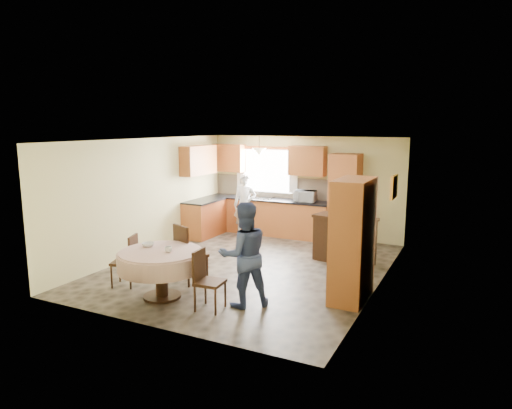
{
  "coord_description": "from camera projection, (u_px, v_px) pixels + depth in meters",
  "views": [
    {
      "loc": [
        3.95,
        -7.73,
        2.79
      ],
      "look_at": [
        -0.01,
        0.3,
        1.21
      ],
      "focal_mm": 32.0,
      "sensor_mm": 36.0,
      "label": 1
    }
  ],
  "objects": [
    {
      "name": "floor",
      "position": [
        250.0,
        267.0,
        9.03
      ],
      "size": [
        5.0,
        6.0,
        0.01
      ],
      "primitive_type": "cube",
      "color": "brown",
      "rests_on": "ground"
    },
    {
      "name": "counter_back",
      "position": [
        268.0,
        199.0,
        11.63
      ],
      "size": [
        3.3,
        0.64,
        0.04
      ],
      "primitive_type": "cube",
      "color": "black",
      "rests_on": "base_cab_back"
    },
    {
      "name": "backsplash",
      "position": [
        273.0,
        187.0,
        11.83
      ],
      "size": [
        3.3,
        0.02,
        0.55
      ],
      "primitive_type": "cube",
      "color": "tan",
      "rests_on": "wall_back"
    },
    {
      "name": "bowl_table",
      "position": [
        148.0,
        245.0,
        7.57
      ],
      "size": [
        0.25,
        0.25,
        0.06
      ],
      "primitive_type": "imported",
      "rotation": [
        0.0,
        0.0,
        0.31
      ],
      "color": "#B2B2B2",
      "rests_on": "dining_table"
    },
    {
      "name": "framed_picture",
      "position": [
        394.0,
        187.0,
        8.9
      ],
      "size": [
        0.06,
        0.56,
        0.46
      ],
      "color": "gold",
      "rests_on": "wall_right"
    },
    {
      "name": "wall_cab_left",
      "position": [
        229.0,
        158.0,
        12.09
      ],
      "size": [
        0.85,
        0.33,
        0.72
      ],
      "primitive_type": "cube",
      "color": "#BC682F",
      "rests_on": "wall_back"
    },
    {
      "name": "oven_upper",
      "position": [
        341.0,
        193.0,
        10.41
      ],
      "size": [
        0.56,
        0.01,
        0.45
      ],
      "primitive_type": "cube",
      "color": "black",
      "rests_on": "oven_tower"
    },
    {
      "name": "oven_tower",
      "position": [
        345.0,
        199.0,
        10.72
      ],
      "size": [
        0.66,
        0.62,
        2.12
      ],
      "primitive_type": "cube",
      "color": "orange",
      "rests_on": "floor"
    },
    {
      "name": "dining_table",
      "position": [
        161.0,
        261.0,
        7.35
      ],
      "size": [
        1.38,
        1.38,
        0.79
      ],
      "color": "#3B2110",
      "rests_on": "floor"
    },
    {
      "name": "person_dining",
      "position": [
        244.0,
        255.0,
        6.99
      ],
      "size": [
        1.01,
        1.0,
        1.64
      ],
      "primitive_type": "imported",
      "rotation": [
        0.0,
        0.0,
        3.89
      ],
      "color": "#364375",
      "rests_on": "floor"
    },
    {
      "name": "bowl_sideboard",
      "position": [
        330.0,
        216.0,
        9.34
      ],
      "size": [
        0.3,
        0.3,
        0.06
      ],
      "primitive_type": "imported",
      "rotation": [
        0.0,
        0.0,
        0.37
      ],
      "color": "#B2B2B2",
      "rests_on": "sideboard"
    },
    {
      "name": "chair_left",
      "position": [
        128.0,
        258.0,
        7.92
      ],
      "size": [
        0.5,
        0.5,
        0.91
      ],
      "rotation": [
        0.0,
        0.0,
        -1.23
      ],
      "color": "#3B2110",
      "rests_on": "floor"
    },
    {
      "name": "window",
      "position": [
        267.0,
        171.0,
        11.82
      ],
      "size": [
        1.4,
        0.03,
        1.1
      ],
      "primitive_type": "cube",
      "color": "white",
      "rests_on": "wall_back"
    },
    {
      "name": "microwave",
      "position": [
        305.0,
        196.0,
        11.11
      ],
      "size": [
        0.54,
        0.4,
        0.28
      ],
      "primitive_type": "imported",
      "rotation": [
        0.0,
        0.0,
        0.11
      ],
      "color": "silver",
      "rests_on": "counter_back"
    },
    {
      "name": "person_sink",
      "position": [
        245.0,
        205.0,
        11.49
      ],
      "size": [
        0.68,
        0.57,
        1.57
      ],
      "primitive_type": "imported",
      "rotation": [
        0.0,
        0.0,
        0.4
      ],
      "color": "silver",
      "rests_on": "floor"
    },
    {
      "name": "counter_left",
      "position": [
        204.0,
        201.0,
        11.42
      ],
      "size": [
        0.64,
        1.2,
        0.04
      ],
      "primitive_type": "cube",
      "color": "black",
      "rests_on": "base_cab_left"
    },
    {
      "name": "wall_front",
      "position": [
        149.0,
        240.0,
        6.16
      ],
      "size": [
        5.0,
        0.02,
        2.5
      ],
      "primitive_type": "cube",
      "color": "#D5CD89",
      "rests_on": "floor"
    },
    {
      "name": "wall_left",
      "position": [
        147.0,
        196.0,
        9.9
      ],
      "size": [
        0.02,
        6.0,
        2.5
      ],
      "primitive_type": "cube",
      "color": "#D5CD89",
      "rests_on": "floor"
    },
    {
      "name": "curtain_left",
      "position": [
        241.0,
        168.0,
        12.09
      ],
      "size": [
        0.22,
        0.02,
        1.15
      ],
      "primitive_type": "cube",
      "color": "white",
      "rests_on": "wall_back"
    },
    {
      "name": "ceiling",
      "position": [
        249.0,
        140.0,
        8.59
      ],
      "size": [
        5.0,
        6.0,
        0.01
      ],
      "primitive_type": "cube",
      "color": "white",
      "rests_on": "wall_back"
    },
    {
      "name": "wall_cab_right",
      "position": [
        307.0,
        161.0,
        11.14
      ],
      "size": [
        0.9,
        0.33,
        0.72
      ],
      "primitive_type": "cube",
      "color": "#BC682F",
      "rests_on": "wall_back"
    },
    {
      "name": "wall_back",
      "position": [
        304.0,
        186.0,
        11.46
      ],
      "size": [
        5.0,
        0.02,
        2.5
      ],
      "primitive_type": "cube",
      "color": "#D5CD89",
      "rests_on": "floor"
    },
    {
      "name": "space_heater",
      "position": [
        341.0,
        261.0,
        8.43
      ],
      "size": [
        0.48,
        0.37,
        0.59
      ],
      "primitive_type": "cube",
      "rotation": [
        0.0,
        0.0,
        0.19
      ],
      "color": "black",
      "rests_on": "floor"
    },
    {
      "name": "cup_table",
      "position": [
        168.0,
        249.0,
        7.23
      ],
      "size": [
        0.15,
        0.15,
        0.09
      ],
      "primitive_type": "imported",
      "rotation": [
        0.0,
        0.0,
        0.36
      ],
      "color": "#B2B2B2",
      "rests_on": "dining_table"
    },
    {
      "name": "curtain_right",
      "position": [
        293.0,
        170.0,
        11.44
      ],
      "size": [
        0.22,
        0.02,
        1.15
      ],
      "primitive_type": "cube",
      "color": "white",
      "rests_on": "wall_back"
    },
    {
      "name": "base_cab_left",
      "position": [
        204.0,
        219.0,
        11.5
      ],
      "size": [
        0.6,
        1.2,
        0.88
      ],
      "primitive_type": "cube",
      "color": "orange",
      "rests_on": "floor"
    },
    {
      "name": "base_cab_back",
      "position": [
        268.0,
        217.0,
        11.71
      ],
      "size": [
        3.3,
        0.6,
        0.88
      ],
      "primitive_type": "cube",
      "color": "orange",
      "rests_on": "floor"
    },
    {
      "name": "wall_right",
      "position": [
        381.0,
        216.0,
        7.72
      ],
      "size": [
        0.02,
        6.0,
        2.5
      ],
      "primitive_type": "cube",
      "color": "#D5CD89",
      "rests_on": "floor"
    },
    {
      "name": "pendant",
      "position": [
        259.0,
        152.0,
        11.3
      ],
      "size": [
        0.36,
        0.36,
        0.18
      ],
      "primitive_type": "cone",
      "rotation": [
        3.14,
        0.0,
        0.0
      ],
      "color": "beige",
      "rests_on": "ceiling"
    },
    {
      "name": "chair_right",
      "position": [
        205.0,
        277.0,
        6.92
      ],
      "size": [
        0.43,
        0.43,
        0.92
      ],
      "rotation": [
        0.0,
        0.0,
        1.66
      ],
      "color": "#3B2110",
      "rests_on": "floor"
    },
    {
      "name": "sideboard",
      "position": [
        344.0,
        241.0,
        9.29
      ],
      "size": [
        1.34,
        0.77,
        0.9
      ],
      "primitive_type": "cube",
      "rotation": [
        0.0,
        0.0,
        -0.21
      ],
      "color": "#3B2110",
      "rests_on": "floor"
    },
    {
      "name": "chair_back",
      "position": [
        187.0,
        251.0,
        8.04
      ],
      "size": [
        0.6,
        0.6,
        1.06
      ],
      "rotation": [
        0.0,
        0.0,
        2.75
      ],
      "color": "#3B2110",
      "rests_on": "floor"
    },
    {
      "name": "bottle_sideboard",
      "position": [
        357.0,
        213.0,
        9.08
      ],
      "size": [
        0.12,
        0.12,
        0.28
      ],
      "primitive_type": "imported",
      "rotation": [
        0.0,
        0.0,
        -0.09
      ],
      "color": "silver",
      "rests_on": "sideboard"
    },
    {
      "name": "cupboard",
      "position": [
        353.0,
        240.0,
        7.24
      ],
      "size": [
        0.51,
        1.03,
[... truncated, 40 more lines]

